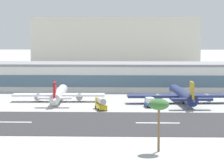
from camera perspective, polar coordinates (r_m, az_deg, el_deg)
ground_plane at (r=153.66m, az=5.13°, el=-4.36°), size 1400.00×1400.00×0.00m
runway_strip at (r=151.83m, az=5.16°, el=-4.45°), size 800.00×40.68×0.08m
runway_centreline_dash_3 at (r=155.26m, az=-10.47°, el=-4.29°), size 12.00×1.20×0.01m
runway_centreline_dash_4 at (r=151.77m, az=4.73°, el=-4.43°), size 12.00×1.20×0.01m
terminal_building at (r=241.10m, az=1.10°, el=0.39°), size 197.82×27.83×11.73m
distant_hotel_block at (r=361.12m, az=0.40°, el=3.69°), size 106.58×30.91×34.88m
airliner_red_tail_gate_1 at (r=198.91m, az=-5.53°, el=-1.49°), size 33.30×40.63×8.48m
airliner_gold_tail_gate_2 at (r=194.81m, az=7.37°, el=-1.58°), size 39.43×43.41×9.06m
service_fuel_truck_0 at (r=177.91m, az=-1.15°, el=-2.43°), size 4.48×8.87×3.95m
service_box_truck_1 at (r=184.34m, az=3.91°, el=-2.26°), size 3.52×6.32×3.25m
palm_tree_1 at (r=114.33m, az=4.86°, el=-2.66°), size 4.21×4.21×11.01m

